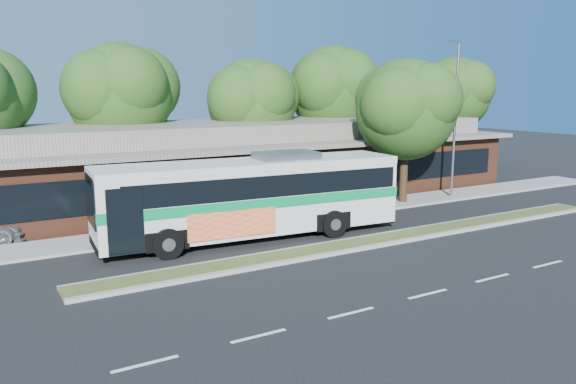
# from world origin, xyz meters

# --- Properties ---
(ground) EXTENTS (120.00, 120.00, 0.00)m
(ground) POSITION_xyz_m (0.00, 0.00, 0.00)
(ground) COLOR black
(ground) RESTS_ON ground
(median_strip) EXTENTS (26.00, 1.10, 0.15)m
(median_strip) POSITION_xyz_m (0.00, 0.60, 0.07)
(median_strip) COLOR #445222
(median_strip) RESTS_ON ground
(sidewalk) EXTENTS (44.00, 2.60, 0.12)m
(sidewalk) POSITION_xyz_m (0.00, 6.40, 0.06)
(sidewalk) COLOR gray
(sidewalk) RESTS_ON ground
(plaza_building) EXTENTS (33.20, 11.20, 4.45)m
(plaza_building) POSITION_xyz_m (0.00, 12.99, 2.13)
(plaza_building) COLOR #5C2F1D
(plaza_building) RESTS_ON ground
(lamp_post) EXTENTS (0.93, 0.18, 9.07)m
(lamp_post) POSITION_xyz_m (9.56, 6.00, 4.90)
(lamp_post) COLOR slate
(lamp_post) RESTS_ON ground
(tree_bg_b) EXTENTS (6.69, 6.00, 9.00)m
(tree_bg_b) POSITION_xyz_m (-6.57, 16.14, 6.14)
(tree_bg_b) COLOR black
(tree_bg_b) RESTS_ON ground
(tree_bg_c) EXTENTS (6.24, 5.60, 8.26)m
(tree_bg_c) POSITION_xyz_m (1.40, 15.13, 5.59)
(tree_bg_c) COLOR black
(tree_bg_c) RESTS_ON ground
(tree_bg_d) EXTENTS (6.91, 6.20, 9.37)m
(tree_bg_d) POSITION_xyz_m (8.45, 16.15, 6.42)
(tree_bg_d) COLOR black
(tree_bg_d) RESTS_ON ground
(tree_bg_e) EXTENTS (6.47, 5.80, 8.50)m
(tree_bg_e) POSITION_xyz_m (14.42, 15.14, 5.74)
(tree_bg_e) COLOR black
(tree_bg_e) RESTS_ON ground
(tree_bg_f) EXTENTS (6.69, 6.00, 8.92)m
(tree_bg_f) POSITION_xyz_m (20.43, 16.14, 6.06)
(tree_bg_f) COLOR black
(tree_bg_f) RESTS_ON ground
(transit_bus) EXTENTS (13.28, 3.84, 3.68)m
(transit_bus) POSITION_xyz_m (-4.66, 3.79, 2.05)
(transit_bus) COLOR silver
(transit_bus) RESTS_ON ground
(sidewalk_tree) EXTENTS (6.18, 5.54, 8.01)m
(sidewalk_tree) POSITION_xyz_m (6.40, 6.33, 5.38)
(sidewalk_tree) COLOR black
(sidewalk_tree) RESTS_ON ground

